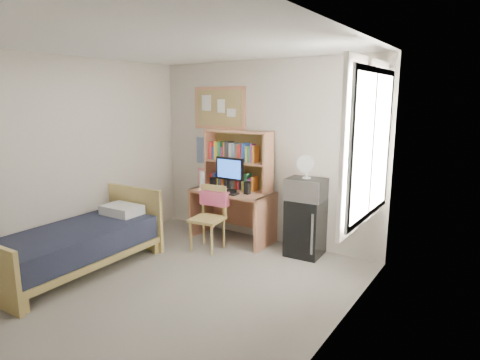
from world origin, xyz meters
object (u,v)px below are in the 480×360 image
Objects in this scene: bulletin_board at (219,108)px; desk_fan at (307,168)px; desk at (232,215)px; speaker_right at (247,188)px; speaker_left at (213,183)px; microwave at (306,189)px; bed at (76,250)px; desk_chair at (207,219)px; monitor at (230,175)px; mini_fridge at (305,227)px.

bulletin_board is 1.77m from desk_fan.
desk is 6.64× the size of speaker_right.
speaker_left is 0.36× the size of microwave.
speaker_right is at bearing 54.76° from bed.
bulletin_board is 1.06× the size of desk_chair.
desk reaches higher than bed.
microwave is at bearing -9.42° from bulletin_board.
microwave is (1.15, 0.10, -0.08)m from monitor.
speaker_left is at bearing 180.00° from monitor.
speaker_right is 0.86m from microwave.
desk is at bearing 168.69° from speaker_right.
desk_chair is at bearing -127.11° from speaker_right.
bulletin_board is at bearing 167.91° from mini_fridge.
speaker_right is (0.74, -0.36, -1.08)m from bulletin_board.
bulletin_board reaches higher than mini_fridge.
desk_chair reaches higher than desk.
mini_fridge is at bearing -8.72° from bulletin_board.
desk_fan reaches higher than mini_fridge.
mini_fridge is at bearing 41.93° from bed.
monitor is (0.44, -0.36, -0.93)m from bulletin_board.
speaker_left is 1.49m from desk_fan.
bulletin_board is at bearing 145.68° from desk.
speaker_right reaches higher than speaker_left.
desk_chair is at bearing -64.76° from bulletin_board.
desk is at bearing 62.26° from bed.
bed is 2.09m from speaker_left.
desk_fan reaches higher than monitor.
bulletin_board reaches higher than desk_fan.
desk_chair is (-0.05, -0.52, 0.07)m from desk.
bed is (-0.50, -2.27, -1.66)m from bulletin_board.
desk_fan is at bearing 1.98° from desk.
bulletin_board is 1.64m from desk.
monitor is at bearing -178.48° from desk_fan.
speaker_left is (-0.30, 0.00, -0.16)m from monitor.
bed is (-0.89, -1.44, -0.18)m from desk_chair.
monitor is at bearing 180.00° from speaker_right.
speaker_right is 0.66× the size of desk_fan.
speaker_right is (0.35, 0.46, 0.39)m from desk_chair.
desk_chair is 0.72m from monitor.
desk is at bearing 179.53° from mini_fridge.
speaker_left reaches higher than desk.
bed is 2.34m from speaker_right.
microwave reaches higher than mini_fridge.
speaker_right reaches higher than bed.
desk_fan reaches higher than speaker_left.
desk_chair reaches higher than bed.
bed is at bearing -115.54° from desk.
desk_fan is at bearing 0.00° from microwave.
bed is 10.87× the size of speaker_left.
microwave is at bearing 1.98° from desk.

